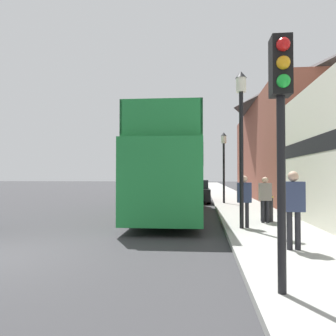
# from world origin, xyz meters

# --- Properties ---
(ground_plane) EXTENTS (144.00, 144.00, 0.00)m
(ground_plane) POSITION_xyz_m (0.00, 21.00, 0.00)
(ground_plane) COLOR #333335
(sidewalk) EXTENTS (2.94, 108.00, 0.14)m
(sidewalk) POSITION_xyz_m (6.86, 18.00, 0.07)
(sidewalk) COLOR #999993
(sidewalk) RESTS_ON ground_plane
(brick_terrace_rear) EXTENTS (6.00, 18.56, 9.39)m
(brick_terrace_rear) POSITION_xyz_m (11.33, 18.86, 4.69)
(brick_terrace_rear) COLOR brown
(brick_terrace_rear) RESTS_ON ground_plane
(tour_bus) EXTENTS (2.75, 10.77, 4.12)m
(tour_bus) POSITION_xyz_m (3.35, 8.14, 1.89)
(tour_bus) COLOR #1E7A38
(tour_bus) RESTS_ON ground_plane
(parked_car_ahead_of_bus) EXTENTS (1.83, 4.11, 1.50)m
(parked_car_ahead_of_bus) POSITION_xyz_m (4.30, 15.43, 0.70)
(parked_car_ahead_of_bus) COLOR black
(parked_car_ahead_of_bus) RESTS_ON ground_plane
(pedestrian_nearest) EXTENTS (0.46, 0.25, 1.76)m
(pedestrian_nearest) POSITION_xyz_m (6.72, 0.99, 1.20)
(pedestrian_nearest) COLOR #232328
(pedestrian_nearest) RESTS_ON sidewalk
(pedestrian_second) EXTENTS (0.43, 0.24, 1.66)m
(pedestrian_second) POSITION_xyz_m (6.02, 4.01, 1.14)
(pedestrian_second) COLOR #232328
(pedestrian_second) RESTS_ON sidewalk
(pedestrian_third) EXTENTS (0.42, 0.23, 1.61)m
(pedestrian_third) POSITION_xyz_m (6.89, 5.21, 1.11)
(pedestrian_third) COLOR #232328
(pedestrian_third) RESTS_ON sidewalk
(traffic_signal) EXTENTS (0.28, 0.42, 3.64)m
(traffic_signal) POSITION_xyz_m (5.81, -1.85, 2.81)
(traffic_signal) COLOR black
(traffic_signal) RESTS_ON sidewalk
(lamp_post_nearest) EXTENTS (0.35, 0.35, 4.98)m
(lamp_post_nearest) POSITION_xyz_m (5.92, 3.91, 3.55)
(lamp_post_nearest) COLOR black
(lamp_post_nearest) RESTS_ON sidewalk
(lamp_post_second) EXTENTS (0.35, 0.35, 4.28)m
(lamp_post_second) POSITION_xyz_m (5.99, 13.44, 3.12)
(lamp_post_second) COLOR black
(lamp_post_second) RESTS_ON sidewalk
(litter_bin) EXTENTS (0.48, 0.48, 0.93)m
(litter_bin) POSITION_xyz_m (7.02, 5.60, 0.63)
(litter_bin) COLOR black
(litter_bin) RESTS_ON sidewalk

